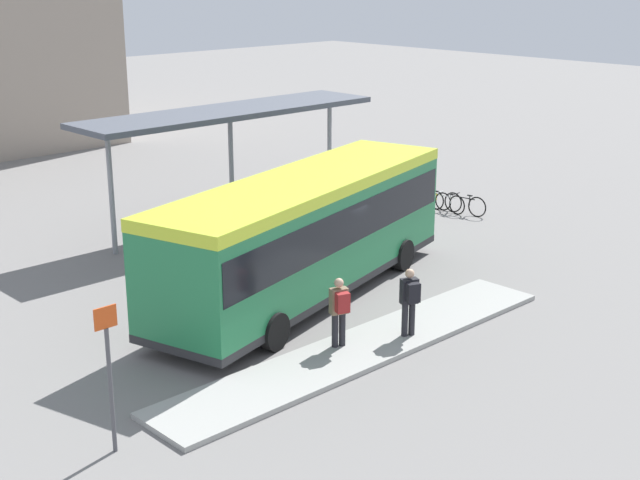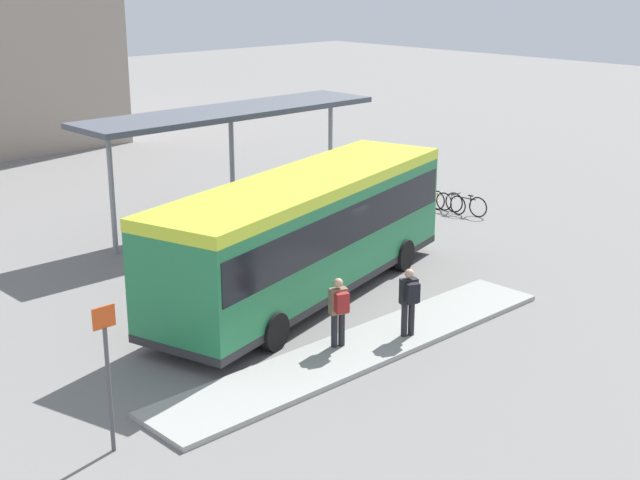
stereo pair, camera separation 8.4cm
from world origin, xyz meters
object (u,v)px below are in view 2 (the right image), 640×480
Objects in this scene: bicycle_black at (466,204)px; platform_sign at (108,372)px; pedestrian_waiting at (339,308)px; pedestrian_companion at (409,298)px; city_bus at (305,228)px; bicycle_yellow at (433,199)px; bicycle_white at (447,202)px.

platform_sign is (-17.48, -5.52, 1.19)m from bicycle_black.
pedestrian_waiting is 1.75m from pedestrian_companion.
city_bus is 6.99× the size of bicycle_yellow.
pedestrian_waiting is 1.00× the size of pedestrian_companion.
bicycle_black is 0.61× the size of platform_sign.
bicycle_yellow is (9.69, 7.25, -0.72)m from pedestrian_companion.
city_bus is 10.16m from bicycle_yellow.
bicycle_black is at bearing -2.53° from city_bus.
platform_sign is (-7.88, -3.42, -0.33)m from city_bus.
city_bus is at bearing 103.68° from bicycle_yellow.
pedestrian_companion is at bearing 120.51° from bicycle_yellow.
pedestrian_companion is (1.61, -0.68, 0.00)m from pedestrian_waiting.
city_bus is 9.92m from bicycle_white.
bicycle_black is 1.09× the size of bicycle_yellow.
pedestrian_companion is 12.13m from bicycle_yellow.
pedestrian_waiting is 12.75m from bicycle_white.
bicycle_black is at bearing -178.97° from bicycle_yellow.
bicycle_white is at bearing 11.53° from bicycle_black.
bicycle_white is at bearing 171.25° from bicycle_yellow.
city_bus reaches higher than bicycle_white.
city_bus reaches higher than platform_sign.
pedestrian_companion reaches higher than bicycle_yellow.
bicycle_black is (11.47, 5.24, -0.69)m from pedestrian_waiting.
pedestrian_companion is 0.96× the size of bicycle_black.
bicycle_white is (-0.20, 0.67, -0.02)m from bicycle_black.
platform_sign is at bearing 110.45° from bicycle_white.
pedestrian_waiting is (-1.87, -3.14, -0.83)m from city_bus.
city_bus is at bearing 97.14° from bicycle_black.
bicycle_yellow is at bearing 5.13° from city_bus.
bicycle_yellow is 18.66m from platform_sign.
pedestrian_companion is at bearing -3.01° from platform_sign.
city_bus is at bearing 19.55° from pedestrian_companion.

